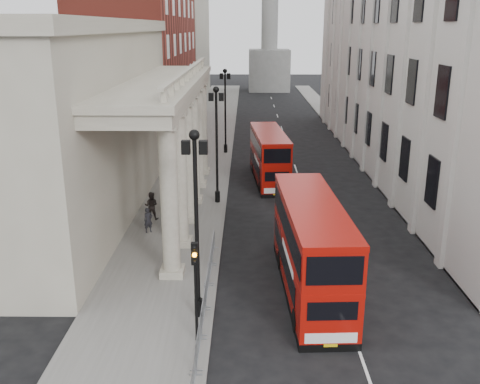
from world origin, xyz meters
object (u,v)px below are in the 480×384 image
(monument_column, at_px, (270,7))
(pedestrian_a, at_px, (148,220))
(bus_far, at_px, (269,155))
(traffic_light, at_px, (195,274))
(pedestrian_b, at_px, (151,206))
(lamp_post_south, at_px, (196,213))
(bus_near, at_px, (311,246))
(pedestrian_c, at_px, (174,208))
(lamp_post_mid, at_px, (217,137))
(lamp_post_north, at_px, (225,105))

(monument_column, height_order, pedestrian_a, monument_column)
(monument_column, xyz_separation_m, bus_far, (-2.62, -65.95, -13.82))
(traffic_light, distance_m, bus_far, 24.39)
(pedestrian_b, bearing_deg, monument_column, -94.09)
(monument_column, xyz_separation_m, pedestrian_a, (-10.56, -78.06, -15.08))
(monument_column, distance_m, lamp_post_south, 88.94)
(bus_near, relative_size, pedestrian_a, 6.72)
(traffic_light, height_order, pedestrian_a, traffic_light)
(bus_near, height_order, pedestrian_c, bus_near)
(pedestrian_b, bearing_deg, pedestrian_c, 174.49)
(monument_column, height_order, bus_near, monument_column)
(monument_column, height_order, lamp_post_mid, monument_column)
(lamp_post_mid, xyz_separation_m, traffic_light, (0.10, -18.02, -1.80))
(traffic_light, xyz_separation_m, bus_far, (3.88, 24.07, -0.94))
(monument_column, distance_m, lamp_post_north, 57.46)
(pedestrian_c, bearing_deg, traffic_light, -78.09)
(bus_near, relative_size, bus_far, 1.08)
(monument_column, xyz_separation_m, pedestrian_c, (-9.27, -75.94, -14.99))
(bus_far, relative_size, pedestrian_b, 5.21)
(lamp_post_south, distance_m, lamp_post_mid, 16.00)
(lamp_post_north, bearing_deg, pedestrian_a, -100.18)
(lamp_post_mid, relative_size, pedestrian_c, 4.79)
(lamp_post_mid, bearing_deg, monument_column, 84.76)
(monument_column, xyz_separation_m, traffic_light, (-6.50, -90.02, -12.88))
(pedestrian_a, distance_m, pedestrian_c, 2.48)
(lamp_post_mid, bearing_deg, pedestrian_b, -138.50)
(lamp_post_mid, xyz_separation_m, bus_far, (3.98, 6.05, -2.75))
(bus_near, xyz_separation_m, pedestrian_a, (-9.15, 7.33, -1.45))
(lamp_post_mid, bearing_deg, traffic_light, -89.68)
(lamp_post_mid, distance_m, pedestrian_a, 8.27)
(lamp_post_south, xyz_separation_m, pedestrian_a, (-3.96, 9.94, -4.00))
(lamp_post_north, xyz_separation_m, bus_far, (3.98, -9.95, -2.75))
(pedestrian_b, xyz_separation_m, pedestrian_c, (1.50, -0.25, -0.07))
(traffic_light, distance_m, bus_near, 6.92)
(bus_near, distance_m, bus_far, 19.47)
(bus_near, xyz_separation_m, pedestrian_c, (-7.86, 9.45, -1.37))
(lamp_post_north, bearing_deg, monument_column, 83.28)
(lamp_post_south, relative_size, lamp_post_mid, 1.00)
(monument_column, distance_m, traffic_light, 91.17)
(lamp_post_mid, relative_size, bus_near, 0.79)
(bus_far, xyz_separation_m, pedestrian_b, (-8.15, -9.73, -1.11))
(bus_far, bearing_deg, pedestrian_a, -127.98)
(monument_column, bearing_deg, bus_far, -92.27)
(pedestrian_a, bearing_deg, monument_column, 49.48)
(bus_far, relative_size, pedestrian_a, 6.20)
(lamp_post_south, relative_size, bus_far, 0.85)
(lamp_post_south, height_order, pedestrian_b, lamp_post_south)
(lamp_post_south, height_order, bus_far, lamp_post_south)
(lamp_post_north, bearing_deg, lamp_post_mid, -90.00)
(pedestrian_a, bearing_deg, traffic_light, -104.06)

